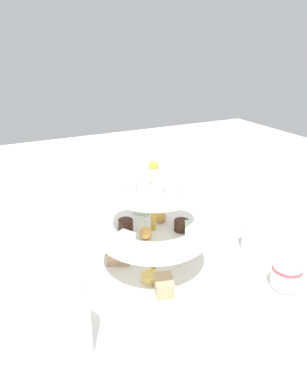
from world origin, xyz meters
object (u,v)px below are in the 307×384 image
water_glass_tall_right (68,322)px  teacup_with_saucer (286,278)px  tiered_serving_stand (154,240)px  butter_knife_left (36,245)px  butter_knife_right (266,376)px  water_glass_short_left (256,237)px

water_glass_tall_right → teacup_with_saucer: water_glass_tall_right is taller
tiered_serving_stand → butter_knife_left: 0.31m
butter_knife_right → water_glass_tall_right: bearing=135.5°
water_glass_short_left → butter_knife_right: (0.27, -0.22, -0.03)m
tiered_serving_stand → water_glass_tall_right: 0.25m
teacup_with_saucer → butter_knife_right: 0.22m
water_glass_tall_right → butter_knife_right: 0.30m
teacup_with_saucer → butter_knife_right: bearing=-51.9°
teacup_with_saucer → butter_knife_left: teacup_with_saucer is taller
tiered_serving_stand → butter_knife_right: (0.30, 0.03, -0.08)m
teacup_with_saucer → water_glass_short_left: bearing=162.7°
tiered_serving_stand → water_glass_tall_right: tiered_serving_stand is taller
water_glass_short_left → butter_knife_left: water_glass_short_left is taller
water_glass_tall_right → butter_knife_left: 0.37m
water_glass_tall_right → butter_knife_left: water_glass_tall_right is taller
tiered_serving_stand → butter_knife_right: size_ratio=1.60×
butter_knife_right → teacup_with_saucer: bearing=27.2°
water_glass_tall_right → water_glass_short_left: bearing=103.2°
water_glass_tall_right → butter_knife_left: bearing=179.3°
teacup_with_saucer → water_glass_tall_right: bearing=-93.3°
water_glass_short_left → butter_knife_left: 0.52m
water_glass_tall_right → teacup_with_saucer: bearing=86.7°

